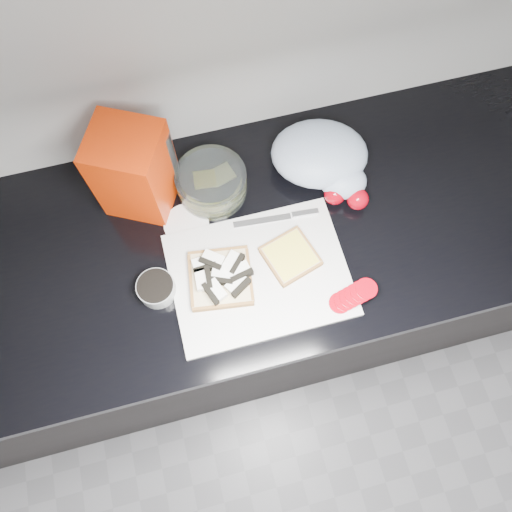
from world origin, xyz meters
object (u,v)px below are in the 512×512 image
at_px(steel_canister, 159,158).
at_px(glass_bowl, 211,183).
at_px(cutting_board, 259,275).
at_px(bread_bag, 134,170).

bearing_deg(steel_canister, glass_bowl, -28.64).
relative_size(cutting_board, bread_bag, 1.70).
bearing_deg(bread_bag, glass_bowl, 18.10).
xyz_separation_m(bread_bag, steel_canister, (0.06, 0.03, -0.02)).
height_order(cutting_board, glass_bowl, glass_bowl).
xyz_separation_m(cutting_board, steel_canister, (-0.16, 0.30, 0.09)).
distance_m(cutting_board, steel_canister, 0.35).
height_order(glass_bowl, bread_bag, bread_bag).
height_order(glass_bowl, steel_canister, steel_canister).
bearing_deg(cutting_board, glass_bowl, 102.47).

